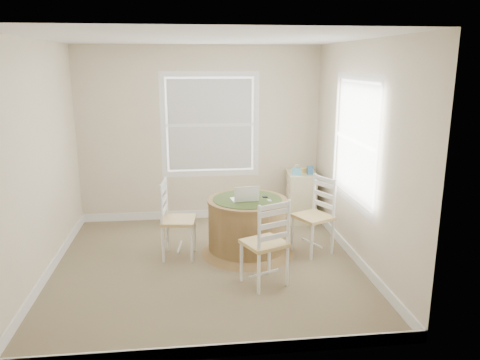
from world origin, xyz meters
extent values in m
cube|color=#796C4D|center=(0.00, 0.00, -0.01)|extent=(3.60, 3.60, 0.02)
cube|color=white|center=(0.00, 0.00, 2.61)|extent=(3.60, 3.60, 0.02)
cube|color=beige|center=(0.00, 1.81, 1.30)|extent=(3.60, 0.02, 2.60)
cube|color=beige|center=(0.00, -1.81, 1.30)|extent=(3.60, 0.02, 2.60)
cube|color=beige|center=(-1.81, 0.00, 1.30)|extent=(0.02, 3.60, 2.60)
cube|color=beige|center=(1.81, 0.00, 1.30)|extent=(0.02, 3.60, 2.60)
cube|color=white|center=(0.00, 1.79, 0.06)|extent=(3.60, 0.02, 0.12)
cube|color=white|center=(0.00, -1.79, 0.06)|extent=(3.60, 0.02, 0.12)
cube|color=white|center=(-1.79, 0.00, 0.06)|extent=(0.02, 3.60, 0.12)
cube|color=white|center=(1.79, 0.00, 0.06)|extent=(0.02, 3.60, 0.12)
cylinder|color=brown|center=(0.52, 0.35, 0.38)|extent=(0.97, 0.97, 0.63)
cone|color=brown|center=(0.52, 0.35, 0.03)|extent=(1.17, 1.17, 0.07)
cylinder|color=brown|center=(0.52, 0.35, 0.69)|extent=(0.99, 0.99, 0.03)
cylinder|color=#3A4A20|center=(0.52, 0.35, 0.71)|extent=(0.86, 0.86, 0.01)
cone|color=#3A4A20|center=(0.52, 0.35, 0.65)|extent=(0.95, 0.95, 0.10)
cube|color=white|center=(0.48, 0.33, 0.71)|extent=(0.33, 0.25, 0.02)
cube|color=silver|center=(0.48, 0.33, 0.72)|extent=(0.27, 0.15, 0.00)
cube|color=black|center=(0.50, 0.20, 0.82)|extent=(0.31, 0.10, 0.20)
ellipsoid|color=white|center=(0.63, 0.30, 0.71)|extent=(0.06, 0.09, 0.03)
cube|color=#B7BABF|center=(0.78, 0.25, 0.71)|extent=(0.05, 0.09, 0.02)
cube|color=black|center=(0.75, 0.39, 0.71)|extent=(0.06, 0.06, 0.02)
cube|color=beige|center=(1.50, 1.50, 0.36)|extent=(0.44, 0.57, 0.73)
cube|color=beige|center=(1.50, 1.50, 0.74)|extent=(0.47, 0.60, 0.02)
cube|color=beige|center=(1.31, 1.52, 0.15)|extent=(0.05, 0.45, 0.16)
cube|color=beige|center=(1.31, 1.52, 0.37)|extent=(0.05, 0.45, 0.16)
cube|color=beige|center=(1.31, 1.52, 0.58)|extent=(0.05, 0.45, 0.16)
cube|color=#59AACB|center=(1.39, 1.38, 0.80)|extent=(0.13, 0.13, 0.10)
cube|color=#EBBE53|center=(1.52, 1.53, 0.78)|extent=(0.16, 0.11, 0.06)
cube|color=teal|center=(1.59, 1.39, 0.81)|extent=(0.09, 0.09, 0.12)
cylinder|color=beige|center=(1.46, 1.64, 0.79)|extent=(0.07, 0.07, 0.09)
camera|label=1|loc=(-0.21, -5.15, 2.35)|focal=35.00mm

